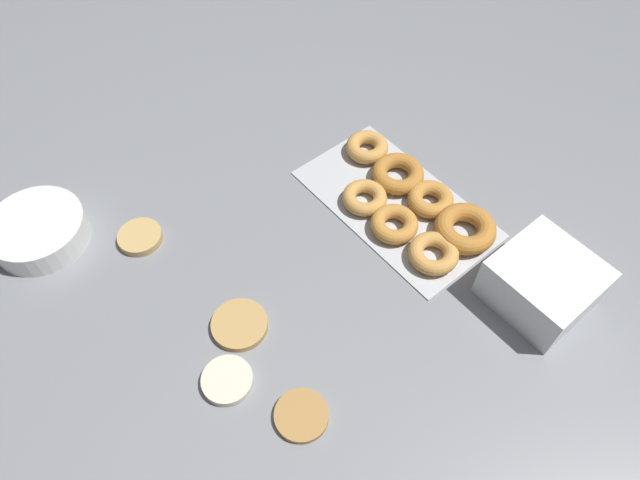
{
  "coord_description": "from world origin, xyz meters",
  "views": [
    {
      "loc": [
        -0.47,
        0.32,
        0.87
      ],
      "look_at": [
        -0.0,
        -0.06,
        0.04
      ],
      "focal_mm": 32.0,
      "sensor_mm": 36.0,
      "label": 1
    }
  ],
  "objects": [
    {
      "name": "ground_plane",
      "position": [
        0.0,
        0.0,
        0.0
      ],
      "size": [
        3.0,
        3.0,
        0.0
      ],
      "primitive_type": "plane",
      "color": "gray"
    },
    {
      "name": "pancake_0",
      "position": [
        -0.04,
        0.14,
        0.01
      ],
      "size": [
        0.1,
        0.1,
        0.01
      ],
      "primitive_type": "cylinder",
      "color": "tan",
      "rests_on": "ground_plane"
    },
    {
      "name": "pancake_1",
      "position": [
        -0.1,
        0.21,
        0.01
      ],
      "size": [
        0.08,
        0.08,
        0.01
      ],
      "primitive_type": "cylinder",
      "color": "beige",
      "rests_on": "ground_plane"
    },
    {
      "name": "pancake_2",
      "position": [
        0.23,
        0.18,
        0.01
      ],
      "size": [
        0.08,
        0.08,
        0.02
      ],
      "primitive_type": "cylinder",
      "color": "tan",
      "rests_on": "ground_plane"
    },
    {
      "name": "pancake_3",
      "position": [
        -0.22,
        0.15,
        0.01
      ],
      "size": [
        0.08,
        0.08,
        0.01
      ],
      "primitive_type": "cylinder",
      "color": "#B27F42",
      "rests_on": "ground_plane"
    },
    {
      "name": "donut_tray",
      "position": [
        -0.04,
        -0.26,
        0.02
      ],
      "size": [
        0.39,
        0.22,
        0.04
      ],
      "color": "silver",
      "rests_on": "ground_plane"
    },
    {
      "name": "batter_bowl",
      "position": [
        0.35,
        0.32,
        0.02
      ],
      "size": [
        0.18,
        0.18,
        0.05
      ],
      "color": "white",
      "rests_on": "ground_plane"
    },
    {
      "name": "container_stack",
      "position": [
        -0.32,
        -0.29,
        0.05
      ],
      "size": [
        0.16,
        0.16,
        0.09
      ],
      "color": "white",
      "rests_on": "ground_plane"
    }
  ]
}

